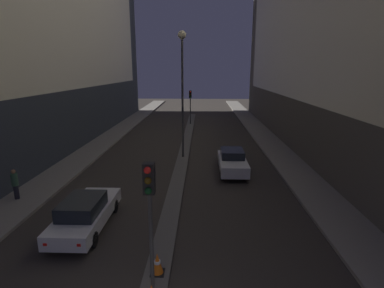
{
  "coord_description": "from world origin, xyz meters",
  "views": [
    {
      "loc": [
        1.47,
        -4.61,
        6.73
      ],
      "look_at": [
        0.62,
        20.28,
        0.5
      ],
      "focal_mm": 28.0,
      "sensor_mm": 36.0,
      "label": 1
    }
  ],
  "objects_px": {
    "traffic_light_near": "(150,200)",
    "car_right_lane": "(232,162)",
    "pedestrian_on_left_sidewalk": "(15,183)",
    "traffic_cone_far": "(157,263)",
    "car_left_lane": "(85,213)",
    "street_lamp": "(182,69)",
    "traffic_light_mid": "(190,99)"
  },
  "relations": [
    {
      "from": "traffic_light_near",
      "to": "car_right_lane",
      "type": "bearing_deg",
      "value": 72.78
    },
    {
      "from": "pedestrian_on_left_sidewalk",
      "to": "traffic_light_near",
      "type": "bearing_deg",
      "value": -38.02
    },
    {
      "from": "traffic_cone_far",
      "to": "car_left_lane",
      "type": "distance_m",
      "value": 4.62
    },
    {
      "from": "traffic_cone_far",
      "to": "car_left_lane",
      "type": "relative_size",
      "value": 0.16
    },
    {
      "from": "traffic_cone_far",
      "to": "pedestrian_on_left_sidewalk",
      "type": "distance_m",
      "value": 9.92
    },
    {
      "from": "car_left_lane",
      "to": "pedestrian_on_left_sidewalk",
      "type": "height_order",
      "value": "pedestrian_on_left_sidewalk"
    },
    {
      "from": "street_lamp",
      "to": "car_left_lane",
      "type": "bearing_deg",
      "value": -108.03
    },
    {
      "from": "traffic_light_mid",
      "to": "car_right_lane",
      "type": "relative_size",
      "value": 0.99
    },
    {
      "from": "traffic_light_near",
      "to": "car_left_lane",
      "type": "xyz_separation_m",
      "value": [
        -3.5,
        3.78,
        -2.4
      ]
    },
    {
      "from": "traffic_light_mid",
      "to": "car_left_lane",
      "type": "height_order",
      "value": "traffic_light_mid"
    },
    {
      "from": "traffic_light_near",
      "to": "traffic_cone_far",
      "type": "distance_m",
      "value": 2.78
    },
    {
      "from": "car_left_lane",
      "to": "car_right_lane",
      "type": "bearing_deg",
      "value": 47.02
    },
    {
      "from": "street_lamp",
      "to": "traffic_light_mid",
      "type": "bearing_deg",
      "value": 90.0
    },
    {
      "from": "traffic_light_near",
      "to": "pedestrian_on_left_sidewalk",
      "type": "bearing_deg",
      "value": 141.98
    },
    {
      "from": "traffic_light_mid",
      "to": "street_lamp",
      "type": "height_order",
      "value": "street_lamp"
    },
    {
      "from": "traffic_light_near",
      "to": "car_right_lane",
      "type": "xyz_separation_m",
      "value": [
        3.5,
        11.3,
        -2.37
      ]
    },
    {
      "from": "traffic_light_near",
      "to": "car_right_lane",
      "type": "height_order",
      "value": "traffic_light_near"
    },
    {
      "from": "traffic_cone_far",
      "to": "car_left_lane",
      "type": "xyz_separation_m",
      "value": [
        -3.53,
        2.96,
        0.26
      ]
    },
    {
      "from": "car_right_lane",
      "to": "street_lamp",
      "type": "bearing_deg",
      "value": 137.22
    },
    {
      "from": "street_lamp",
      "to": "pedestrian_on_left_sidewalk",
      "type": "bearing_deg",
      "value": -135.06
    },
    {
      "from": "street_lamp",
      "to": "car_right_lane",
      "type": "distance_m",
      "value": 7.62
    },
    {
      "from": "traffic_light_near",
      "to": "street_lamp",
      "type": "height_order",
      "value": "street_lamp"
    },
    {
      "from": "traffic_cone_far",
      "to": "car_left_lane",
      "type": "height_order",
      "value": "car_left_lane"
    },
    {
      "from": "traffic_light_near",
      "to": "traffic_cone_far",
      "type": "relative_size",
      "value": 5.58
    },
    {
      "from": "traffic_light_near",
      "to": "pedestrian_on_left_sidewalk",
      "type": "xyz_separation_m",
      "value": [
        -8.17,
        6.39,
        -2.14
      ]
    },
    {
      "from": "street_lamp",
      "to": "pedestrian_on_left_sidewalk",
      "type": "distance_m",
      "value": 12.88
    },
    {
      "from": "traffic_light_near",
      "to": "car_left_lane",
      "type": "distance_m",
      "value": 5.69
    },
    {
      "from": "pedestrian_on_left_sidewalk",
      "to": "street_lamp",
      "type": "bearing_deg",
      "value": 44.94
    },
    {
      "from": "traffic_light_near",
      "to": "traffic_cone_far",
      "type": "bearing_deg",
      "value": 88.18
    },
    {
      "from": "traffic_light_near",
      "to": "car_right_lane",
      "type": "distance_m",
      "value": 12.07
    },
    {
      "from": "street_lamp",
      "to": "traffic_cone_far",
      "type": "distance_m",
      "value": 15.07
    },
    {
      "from": "traffic_light_near",
      "to": "pedestrian_on_left_sidewalk",
      "type": "relative_size",
      "value": 2.55
    }
  ]
}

